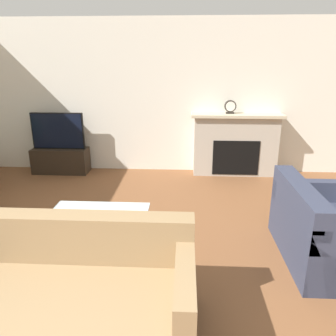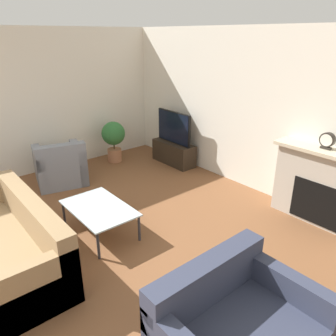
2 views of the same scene
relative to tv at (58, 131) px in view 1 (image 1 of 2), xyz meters
name	(u,v)px [view 1 (image 1 of 2)]	position (x,y,z in m)	size (l,w,h in m)	color
wall_back	(144,98)	(1.53, 0.30, 0.57)	(8.81, 0.06, 2.70)	silver
fireplace	(235,143)	(3.19, 0.10, -0.21)	(1.59, 0.39, 1.10)	#B2A899
tv_stand	(61,160)	(0.00, 0.00, -0.56)	(1.00, 0.37, 0.46)	#2D2319
tv	(58,131)	(0.00, 0.00, 0.00)	(0.94, 0.06, 0.65)	black
couch_sectional	(56,297)	(1.34, -3.68, -0.50)	(2.08, 0.93, 0.82)	#8C704C
couch_loveseat	(329,234)	(3.79, -2.60, -0.50)	(0.98, 1.28, 0.82)	#33384C
coffee_table	(97,217)	(1.35, -2.51, -0.42)	(1.08, 0.69, 0.40)	#333338
mantel_clock	(230,107)	(3.06, 0.10, 0.44)	(0.20, 0.07, 0.23)	#28231E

